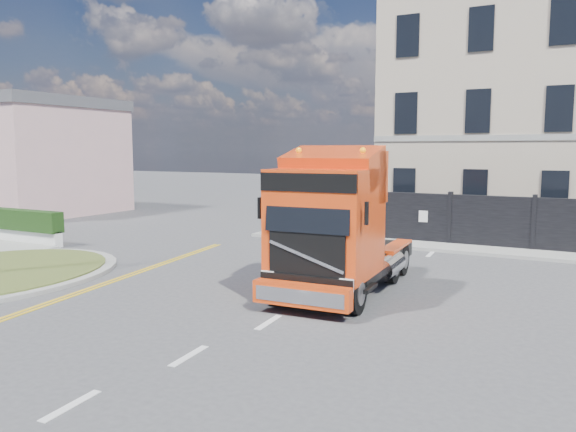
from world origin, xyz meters
The scene contains 6 objects.
ground centered at (0.00, 0.00, 0.00)m, with size 120.00×120.00×0.00m, color #424244.
seaside_bldg_pink centered at (-20.00, 9.00, 3.00)m, with size 8.00×8.00×6.00m, color #C29799.
hoarding_fence centered at (6.55, 9.00, 1.00)m, with size 18.80×0.25×2.00m.
georgian_building centered at (6.00, 16.50, 5.77)m, with size 12.30×10.30×12.80m.
pavement_far centered at (6.00, 8.10, 0.06)m, with size 20.00×1.60×0.12m, color gray.
truck centered at (3.02, -0.07, 1.65)m, with size 2.61×6.27×3.69m.
Camera 1 is at (8.56, -13.02, 3.74)m, focal length 35.00 mm.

